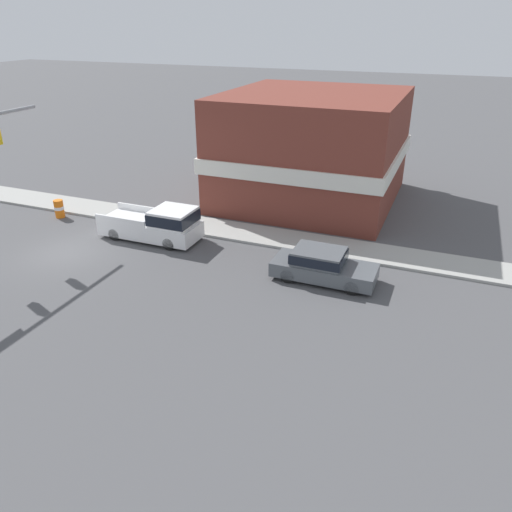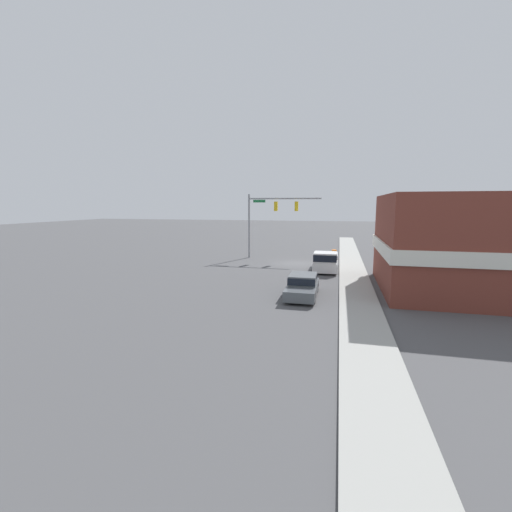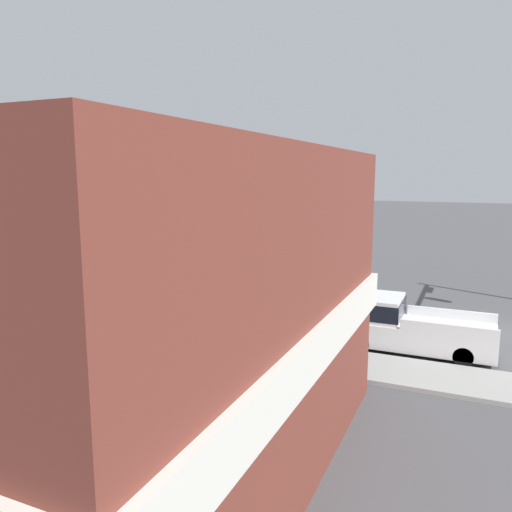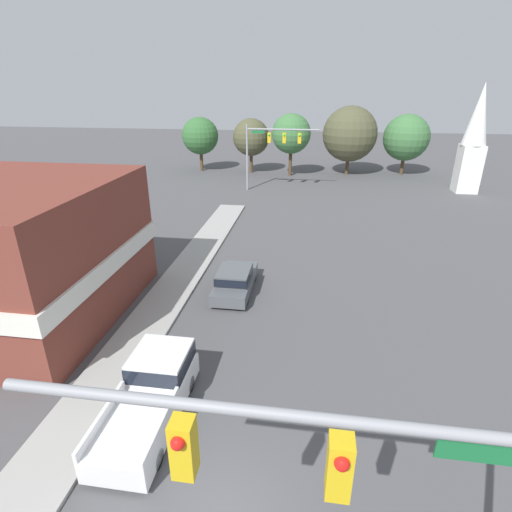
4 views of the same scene
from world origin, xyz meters
TOP-DOWN VIEW (x-y plane):
  - sidewalk_curb at (-5.70, 0.00)m, footprint 2.40×60.00m
  - near_signal_assembly at (3.20, -2.81)m, footprint 8.24×0.49m
  - far_signal_assembly at (-2.78, 36.90)m, footprint 7.77×0.49m
  - car_lead at (-2.10, 12.89)m, footprint 1.92×4.71m
  - pickup_truck_parked at (-3.25, 3.53)m, footprint 2.11×5.47m
  - corner_brick_building at (-12.98, 9.14)m, footprint 11.46×10.96m
  - church_steeple at (18.51, 39.43)m, footprint 2.49×2.49m
  - backdrop_tree_left_far at (-13.42, 46.74)m, footprint 4.85×4.85m
  - backdrop_tree_left_mid at (-6.48, 46.51)m, footprint 4.77×4.77m
  - backdrop_tree_center at (-1.16, 45.29)m, footprint 4.91×4.91m
  - backdrop_tree_right_mid at (6.22, 47.23)m, footprint 6.91×6.91m
  - backdrop_tree_right_far at (13.41, 48.19)m, footprint 5.80×5.80m

SIDE VIEW (x-z plane):
  - sidewalk_curb at x=-5.70m, z-range 0.00..0.14m
  - car_lead at x=-2.10m, z-range 0.03..1.50m
  - pickup_truck_parked at x=-3.25m, z-range -0.02..1.86m
  - corner_brick_building at x=-12.98m, z-range -0.04..6.74m
  - backdrop_tree_left_mid at x=-6.48m, z-range 1.10..8.09m
  - backdrop_tree_left_far at x=-13.42m, z-range 1.09..8.16m
  - backdrop_tree_right_far at x=13.41m, z-range 0.89..8.50m
  - backdrop_tree_right_mid at x=6.22m, z-range 0.83..9.41m
  - far_signal_assembly at x=-2.78m, z-range 1.69..8.78m
  - backdrop_tree_center at x=-1.16m, z-range 1.39..9.11m
  - near_signal_assembly at x=3.20m, z-range 1.67..8.96m
  - church_steeple at x=18.51m, z-range 0.26..11.50m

